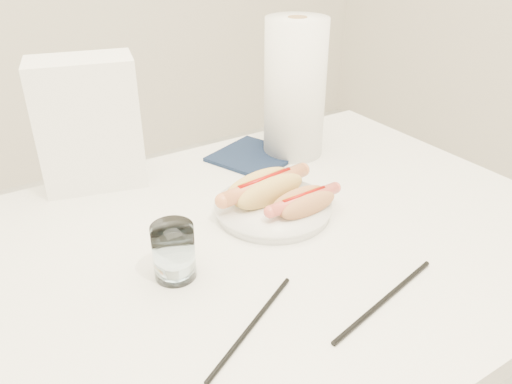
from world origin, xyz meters
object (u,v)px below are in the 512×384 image
hotdog_right (304,202)px  napkin_box (89,124)px  hotdog_left (265,188)px  plate (273,210)px  water_glass (174,252)px  table (241,272)px  paper_towel_roll (295,89)px

hotdog_right → napkin_box: 0.45m
hotdog_left → hotdog_right: size_ratio=1.29×
hotdog_left → plate: bearing=-93.7°
plate → water_glass: water_glass is taller
plate → hotdog_right: size_ratio=1.38×
plate → napkin_box: (-0.23, 0.30, 0.12)m
plate → napkin_box: napkin_box is taller
water_glass → table: bearing=8.7°
hotdog_right → paper_towel_roll: (0.16, 0.25, 0.11)m
plate → napkin_box: 0.40m
table → hotdog_right: (0.14, 0.00, 0.10)m
hotdog_right → paper_towel_roll: bearing=54.9°
water_glass → paper_towel_roll: paper_towel_roll is taller
plate → paper_towel_roll: paper_towel_roll is taller
water_glass → napkin_box: napkin_box is taller
table → water_glass: size_ratio=13.43×
hotdog_left → paper_towel_roll: paper_towel_roll is taller
water_glass → paper_towel_roll: bearing=33.0°
table → hotdog_left: (0.10, 0.08, 0.10)m
table → hotdog_left: hotdog_left is taller
table → water_glass: bearing=-171.3°
hotdog_left → hotdog_right: (0.04, -0.07, -0.01)m
hotdog_left → paper_towel_roll: size_ratio=0.64×
plate → hotdog_right: bearing=-54.4°
napkin_box → paper_towel_roll: paper_towel_roll is taller
table → paper_towel_roll: 0.44m
table → hotdog_right: size_ratio=7.94×
plate → paper_towel_roll: bearing=46.4°
hotdog_right → table: bearing=179.3°
napkin_box → paper_towel_roll: size_ratio=0.85×
plate → table: bearing=-153.1°
table → napkin_box: size_ratio=4.66×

